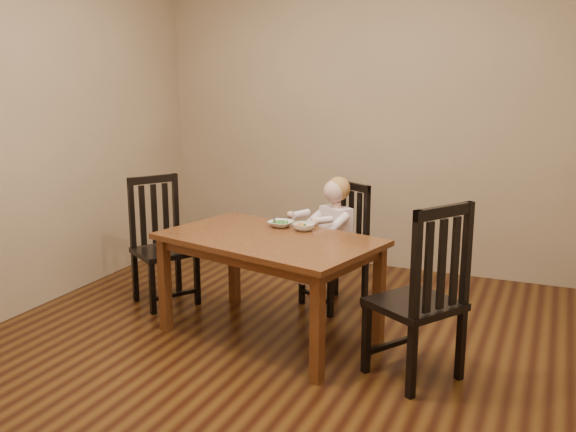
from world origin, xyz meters
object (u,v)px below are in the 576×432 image
at_px(dining_table, 269,249).
at_px(chair_child, 339,248).
at_px(chair_left, 162,243).
at_px(bowl_peas, 281,224).
at_px(chair_right, 422,297).
at_px(toddler, 334,231).
at_px(bowl_veg, 304,227).

xyz_separation_m(dining_table, chair_child, (0.21, 0.73, -0.16)).
distance_m(dining_table, chair_left, 1.06).
bearing_deg(bowl_peas, dining_table, -81.78).
bearing_deg(bowl_peas, chair_left, 178.92).
distance_m(dining_table, bowl_peas, 0.29).
relative_size(chair_right, toddler, 1.96).
xyz_separation_m(dining_table, chair_left, (-1.01, 0.29, -0.14)).
bearing_deg(dining_table, bowl_veg, 59.88).
xyz_separation_m(dining_table, bowl_veg, (0.14, 0.24, 0.10)).
xyz_separation_m(bowl_peas, bowl_veg, (0.18, -0.03, 0.00)).
height_order(chair_left, bowl_veg, chair_left).
xyz_separation_m(dining_table, bowl_peas, (-0.04, 0.27, 0.10)).
bearing_deg(bowl_veg, dining_table, -120.12).
distance_m(dining_table, chair_child, 0.78).
bearing_deg(chair_child, bowl_peas, 93.11).
relative_size(dining_table, toddler, 2.88).
relative_size(dining_table, bowl_veg, 10.10).
bearing_deg(toddler, dining_table, 106.41).
relative_size(chair_left, bowl_veg, 6.32).
distance_m(chair_left, bowl_peas, 1.00).
relative_size(chair_left, chair_right, 0.92).
bearing_deg(bowl_peas, chair_right, -24.45).
relative_size(chair_child, bowl_peas, 5.60).
distance_m(chair_left, chair_right, 2.08).
xyz_separation_m(chair_child, bowl_peas, (-0.25, -0.46, 0.26)).
xyz_separation_m(chair_right, bowl_veg, (-0.87, 0.45, 0.21)).
bearing_deg(bowl_peas, bowl_veg, -9.41).
height_order(chair_child, chair_right, chair_right).
relative_size(chair_right, bowl_peas, 6.30).
bearing_deg(dining_table, chair_left, 164.07).
xyz_separation_m(chair_left, bowl_veg, (1.14, -0.05, 0.24)).
distance_m(dining_table, bowl_veg, 0.29).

